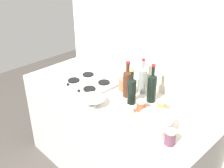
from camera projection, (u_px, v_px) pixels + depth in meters
name	position (u px, v px, depth m)	size (l,w,h in m)	color
counter_block	(112.00, 138.00, 2.50)	(1.80, 0.70, 0.90)	beige
backsplash_panel	(142.00, 58.00, 2.40)	(1.90, 0.06, 2.28)	beige
stovetop_hob	(89.00, 83.00, 2.47)	(0.45, 0.39, 0.04)	#B2B2B7
plate_stack	(155.00, 123.00, 1.87)	(0.25, 0.25, 0.11)	silver
wine_bottle_leftmost	(152.00, 87.00, 2.16)	(0.07, 0.07, 0.33)	black
wine_bottle_mid_left	(132.00, 90.00, 2.13)	(0.07, 0.07, 0.31)	black
wine_bottle_mid_right	(127.00, 83.00, 2.23)	(0.08, 0.08, 0.32)	#472314
wine_bottle_rightmost	(142.00, 79.00, 2.30)	(0.07, 0.07, 0.31)	gray
mixing_bowl	(92.00, 101.00, 2.14)	(0.20, 0.20, 0.07)	white
butter_dish	(122.00, 109.00, 2.06)	(0.15, 0.10, 0.06)	white
utensil_crock	(124.00, 84.00, 2.36)	(0.10, 0.10, 0.26)	#996B4C
condiment_jar_front	(161.00, 106.00, 2.06)	(0.08, 0.08, 0.10)	gold
condiment_jar_rear	(170.00, 137.00, 1.73)	(0.08, 0.08, 0.11)	#66384C
condiment_jar_spare	(141.00, 106.00, 2.08)	(0.08, 0.08, 0.09)	#C64C2D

